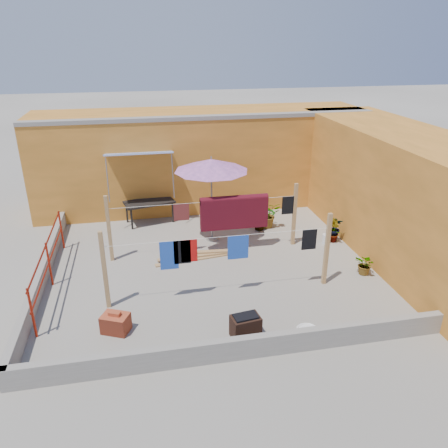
% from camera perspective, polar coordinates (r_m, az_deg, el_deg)
% --- Properties ---
extents(ground, '(80.00, 80.00, 0.00)m').
position_cam_1_polar(ground, '(11.32, -1.75, -5.42)').
color(ground, '#9E998E').
rests_on(ground, ground).
extents(wall_back, '(11.00, 3.27, 3.21)m').
position_cam_1_polar(wall_back, '(15.13, -2.96, 8.61)').
color(wall_back, orange).
rests_on(wall_back, ground).
extents(wall_right, '(2.40, 9.00, 3.20)m').
position_cam_1_polar(wall_right, '(12.53, 22.35, 3.67)').
color(wall_right, orange).
rests_on(wall_right, ground).
extents(parapet_front, '(8.30, 0.16, 0.44)m').
position_cam_1_polar(parapet_front, '(8.27, 2.57, -15.82)').
color(parapet_front, gray).
rests_on(parapet_front, ground).
extents(parapet_left, '(0.16, 7.30, 0.44)m').
position_cam_1_polar(parapet_left, '(11.37, -22.59, -5.97)').
color(parapet_left, gray).
rests_on(parapet_left, ground).
extents(red_railing, '(0.05, 4.20, 1.10)m').
position_cam_1_polar(red_railing, '(10.93, -21.98, -4.11)').
color(red_railing, maroon).
rests_on(red_railing, ground).
extents(clothesline_rig, '(5.09, 2.35, 1.80)m').
position_cam_1_polar(clothesline_rig, '(11.44, 0.85, 0.80)').
color(clothesline_rig, tan).
rests_on(clothesline_rig, ground).
extents(patio_umbrella, '(2.50, 2.50, 2.46)m').
position_cam_1_polar(patio_umbrella, '(11.98, -1.67, 7.64)').
color(patio_umbrella, gray).
rests_on(patio_umbrella, ground).
extents(outdoor_table, '(1.64, 1.10, 0.71)m').
position_cam_1_polar(outdoor_table, '(13.86, -9.74, 2.68)').
color(outdoor_table, black).
rests_on(outdoor_table, ground).
extents(brick_stack, '(0.63, 0.56, 0.45)m').
position_cam_1_polar(brick_stack, '(9.15, -13.97, -12.44)').
color(brick_stack, '#B6432A').
rests_on(brick_stack, ground).
extents(lumber_pile, '(2.11, 0.60, 0.13)m').
position_cam_1_polar(lumber_pile, '(11.67, -3.91, -4.19)').
color(lumber_pile, tan).
rests_on(lumber_pile, ground).
extents(brazier, '(0.60, 0.45, 0.50)m').
position_cam_1_polar(brazier, '(8.73, 2.83, -13.22)').
color(brazier, black).
rests_on(brazier, ground).
extents(white_basin, '(0.46, 0.46, 0.08)m').
position_cam_1_polar(white_basin, '(9.11, 10.85, -13.52)').
color(white_basin, silver).
rests_on(white_basin, ground).
extents(water_jug_a, '(0.21, 0.21, 0.33)m').
position_cam_1_polar(water_jug_a, '(12.77, 10.97, -1.64)').
color(water_jug_a, silver).
rests_on(water_jug_a, ground).
extents(water_jug_b, '(0.20, 0.20, 0.32)m').
position_cam_1_polar(water_jug_b, '(12.76, 13.14, -1.89)').
color(water_jug_b, silver).
rests_on(water_jug_b, ground).
extents(green_hose, '(0.49, 0.49, 0.07)m').
position_cam_1_polar(green_hose, '(14.66, 5.72, 1.53)').
color(green_hose, '#1B771A').
rests_on(green_hose, ground).
extents(plant_back_a, '(0.76, 0.67, 0.83)m').
position_cam_1_polar(plant_back_a, '(13.47, 5.72, 1.28)').
color(plant_back_a, '#1F5418').
rests_on(plant_back_a, ground).
extents(plant_back_b, '(0.43, 0.43, 0.64)m').
position_cam_1_polar(plant_back_b, '(13.26, 4.66, 0.51)').
color(plant_back_b, '#1F5418').
rests_on(plant_back_b, ground).
extents(plant_right_a, '(0.49, 0.43, 0.79)m').
position_cam_1_polar(plant_right_a, '(12.79, 14.25, -0.68)').
color(plant_right_a, '#1F5418').
rests_on(plant_right_a, ground).
extents(plant_right_b, '(0.42, 0.49, 0.79)m').
position_cam_1_polar(plant_right_b, '(12.83, 14.17, -0.59)').
color(plant_right_b, '#1F5418').
rests_on(plant_right_b, ground).
extents(plant_right_c, '(0.60, 0.63, 0.54)m').
position_cam_1_polar(plant_right_c, '(11.34, 18.01, -5.07)').
color(plant_right_c, '#1F5418').
rests_on(plant_right_c, ground).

